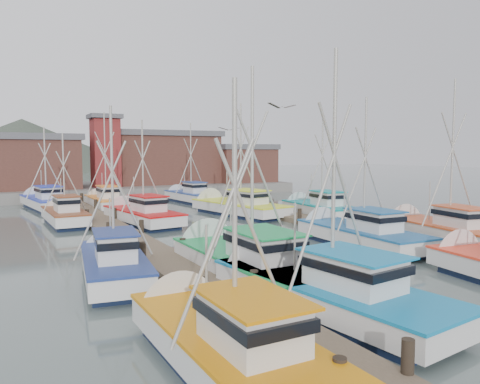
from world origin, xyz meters
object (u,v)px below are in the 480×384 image
boat_12 (105,201)px  boat_4 (243,260)px  lookout_tower (105,150)px  boat_0 (315,289)px  boat_8 (140,215)px

boat_12 → boat_4: bearing=-90.5°
lookout_tower → boat_4: 38.97m
boat_0 → boat_8: boat_0 is taller
lookout_tower → boat_4: lookout_tower is taller
boat_0 → boat_12: (-0.19, 32.47, 0.00)m
lookout_tower → boat_8: (-2.33, -21.86, -4.87)m
lookout_tower → boat_4: (-2.59, -38.57, -4.87)m
boat_4 → boat_8: bearing=89.3°
boat_4 → boat_12: 27.57m
boat_4 → boat_12: bearing=90.2°
boat_0 → boat_4: size_ratio=0.98×
boat_8 → boat_0: bearing=-98.0°
lookout_tower → boat_8: bearing=-96.1°
boat_0 → boat_8: bearing=82.7°
boat_0 → boat_12: bearing=83.2°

